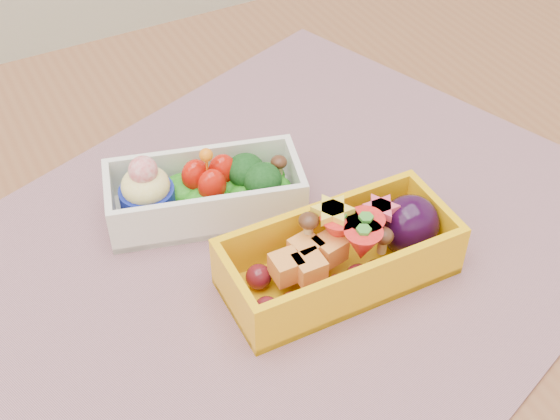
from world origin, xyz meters
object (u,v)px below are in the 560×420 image
table (296,342)px  bento_white (204,192)px  placemat (275,253)px  bento_yellow (344,253)px

table → bento_white: bento_white is taller
table → placemat: 0.10m
table → bento_white: (-0.04, 0.09, 0.12)m
placemat → bento_white: (-0.03, 0.07, 0.02)m
table → placemat: placemat is taller
bento_white → placemat: bearing=-51.2°
table → bento_yellow: bento_yellow is taller
bento_white → bento_yellow: bearing=-46.0°
bento_yellow → placemat: bearing=126.4°
placemat → table: bearing=-59.4°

